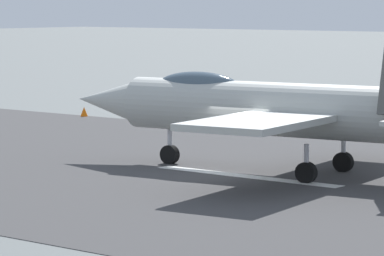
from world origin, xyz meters
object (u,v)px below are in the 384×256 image
Objects in this scene: crew_person at (190,111)px; marker_cone_mid at (315,130)px; fighter_jet at (278,108)px; marker_cone_far at (84,112)px.

crew_person reaches higher than marker_cone_mid.
marker_cone_mid is (-7.27, -0.54, -0.54)m from crew_person.
marker_cone_far is at bearing -28.37° from fighter_jet.
fighter_jet is 16.76m from crew_person.
marker_cone_far is (8.07, -0.54, -0.54)m from crew_person.
fighter_jet is at bearing 140.00° from crew_person.
fighter_jet is at bearing 116.08° from marker_cone_mid.
marker_cone_mid is at bearing -175.75° from crew_person.
marker_cone_mid is (5.51, -11.26, -2.20)m from fighter_jet.
crew_person is at bearing -40.00° from fighter_jet.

